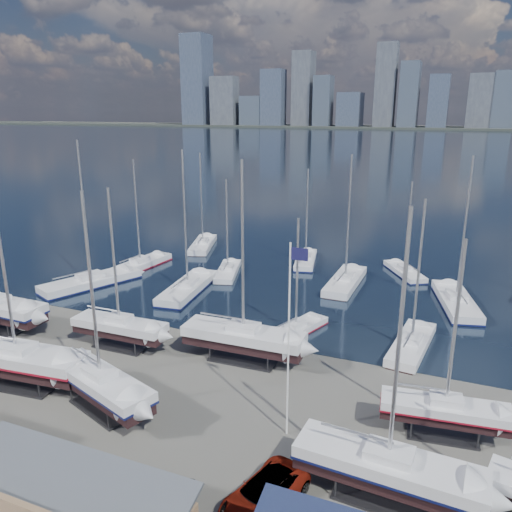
% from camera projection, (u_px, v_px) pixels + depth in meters
% --- Properties ---
extents(ground, '(1400.00, 1400.00, 0.00)m').
position_uv_depth(ground, '(206.00, 399.00, 37.05)').
color(ground, '#605E59').
rests_on(ground, ground).
extents(water, '(1400.00, 600.00, 0.40)m').
position_uv_depth(water, '(437.00, 144.00, 312.27)').
color(water, '#1A253D').
rests_on(water, ground).
extents(far_shore, '(1400.00, 80.00, 2.20)m').
position_uv_depth(far_shore, '(451.00, 128.00, 542.71)').
color(far_shore, '#2D332D').
rests_on(far_shore, ground).
extents(skyline, '(639.14, 43.80, 107.69)m').
position_uv_depth(skyline, '(447.00, 91.00, 529.30)').
color(skyline, '#475166').
rests_on(skyline, far_shore).
extents(sailboat_cradle_1, '(11.54, 4.28, 18.06)m').
position_uv_depth(sailboat_cradle_1, '(17.00, 359.00, 38.46)').
color(sailboat_cradle_1, '#2D2D33').
rests_on(sailboat_cradle_1, ground).
extents(sailboat_cradle_2, '(8.86, 2.59, 14.53)m').
position_uv_depth(sailboat_cradle_2, '(120.00, 327.00, 44.67)').
color(sailboat_cradle_2, '#2D2D33').
rests_on(sailboat_cradle_2, ground).
extents(sailboat_cradle_3, '(10.11, 5.83, 15.79)m').
position_uv_depth(sailboat_cradle_3, '(101.00, 384.00, 35.30)').
color(sailboat_cradle_3, '#2D2D33').
rests_on(sailboat_cradle_3, ground).
extents(sailboat_cradle_4, '(10.57, 3.20, 17.06)m').
position_uv_depth(sailboat_cradle_4, '(243.00, 337.00, 42.30)').
color(sailboat_cradle_4, '#2D2D33').
rests_on(sailboat_cradle_4, ground).
extents(sailboat_cradle_5, '(10.36, 3.50, 16.45)m').
position_uv_depth(sailboat_cradle_5, '(388.00, 468.00, 26.94)').
color(sailboat_cradle_5, '#2D2D33').
rests_on(sailboat_cradle_5, ground).
extents(sailboat_cradle_6, '(8.40, 3.22, 13.45)m').
position_uv_depth(sailboat_cradle_6, '(445.00, 410.00, 32.36)').
color(sailboat_cradle_6, '#2D2D33').
rests_on(sailboat_cradle_6, ground).
extents(sailboat_moored_0, '(7.94, 12.58, 18.26)m').
position_uv_depth(sailboat_moored_0, '(91.00, 284.00, 60.78)').
color(sailboat_moored_0, black).
rests_on(sailboat_moored_0, water).
extents(sailboat_moored_1, '(3.98, 10.47, 15.27)m').
position_uv_depth(sailboat_moored_1, '(140.00, 266.00, 67.78)').
color(sailboat_moored_1, black).
rests_on(sailboat_moored_1, water).
extents(sailboat_moored_2, '(5.78, 10.49, 15.27)m').
position_uv_depth(sailboat_moored_2, '(203.00, 246.00, 77.55)').
color(sailboat_moored_2, black).
rests_on(sailboat_moored_2, water).
extents(sailboat_moored_3, '(4.54, 11.87, 17.31)m').
position_uv_depth(sailboat_moored_3, '(188.00, 290.00, 58.77)').
color(sailboat_moored_3, black).
rests_on(sailboat_moored_3, water).
extents(sailboat_moored_4, '(4.80, 8.95, 13.01)m').
position_uv_depth(sailboat_moored_4, '(228.00, 272.00, 65.03)').
color(sailboat_moored_4, black).
rests_on(sailboat_moored_4, water).
extents(sailboat_moored_5, '(4.48, 9.55, 13.76)m').
position_uv_depth(sailboat_moored_5, '(306.00, 261.00, 69.85)').
color(sailboat_moored_5, black).
rests_on(sailboat_moored_5, water).
extents(sailboat_moored_6, '(4.69, 8.21, 11.84)m').
position_uv_depth(sailboat_moored_6, '(296.00, 330.00, 47.90)').
color(sailboat_moored_6, black).
rests_on(sailboat_moored_6, water).
extents(sailboat_moored_7, '(3.23, 11.02, 16.57)m').
position_uv_depth(sailboat_moored_7, '(345.00, 283.00, 60.95)').
color(sailboat_moored_7, black).
rests_on(sailboat_moored_7, water).
extents(sailboat_moored_8, '(6.40, 8.50, 12.69)m').
position_uv_depth(sailboat_moored_8, '(404.00, 272.00, 65.00)').
color(sailboat_moored_8, black).
rests_on(sailboat_moored_8, water).
extents(sailboat_moored_9, '(3.69, 9.69, 14.28)m').
position_uv_depth(sailboat_moored_9, '(411.00, 346.00, 44.79)').
color(sailboat_moored_9, black).
rests_on(sailboat_moored_9, water).
extents(sailboat_moored_10, '(5.79, 11.82, 17.03)m').
position_uv_depth(sailboat_moored_10, '(456.00, 303.00, 54.63)').
color(sailboat_moored_10, black).
rests_on(sailboat_moored_10, water).
extents(car_c, '(4.19, 6.33, 1.61)m').
position_uv_depth(car_c, '(264.00, 494.00, 26.86)').
color(car_c, gray).
rests_on(car_c, ground).
extents(flagpole, '(1.16, 0.12, 13.16)m').
position_uv_depth(flagpole, '(290.00, 328.00, 30.96)').
color(flagpole, white).
rests_on(flagpole, ground).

